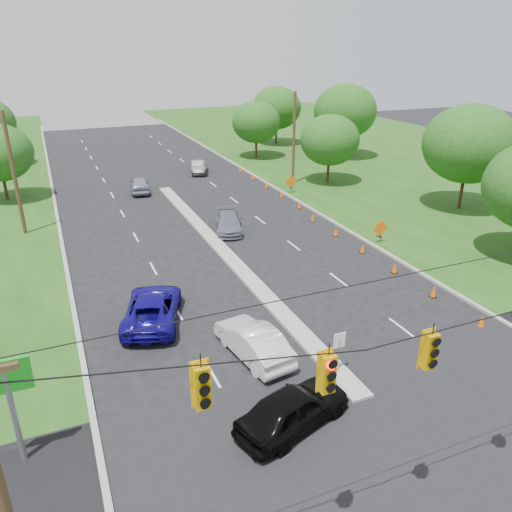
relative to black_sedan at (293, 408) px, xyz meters
name	(u,v)px	position (x,y,z in m)	size (l,w,h in m)	color
ground	(432,475)	(3.22, -3.89, -0.81)	(160.00, 160.00, 0.00)	black
cross_street	(432,475)	(3.22, -3.89, -0.81)	(160.00, 14.00, 0.02)	black
curb_left	(60,229)	(-6.88, 26.11, -0.81)	(0.25, 110.00, 0.16)	gray
curb_right	(294,200)	(13.32, 26.11, -0.81)	(0.25, 110.00, 0.16)	gray
median	(222,251)	(3.22, 17.11, -0.81)	(1.00, 34.00, 0.18)	gray
median_sign	(339,345)	(3.22, 2.11, 0.65)	(0.55, 0.06, 2.05)	gray
signal_span	(480,368)	(3.17, -4.89, 4.16)	(25.60, 0.32, 9.00)	#422D1C
utility_pole_far_left	(14,175)	(-9.28, 26.11, 3.69)	(0.28, 0.28, 9.00)	#422D1C
utility_pole_far_right	(294,139)	(15.72, 31.11, 3.69)	(0.28, 0.28, 9.00)	#422D1C
cone_1	(482,321)	(11.97, 2.61, -0.46)	(0.32, 0.32, 0.70)	#FF6100
cone_2	(434,291)	(11.97, 6.11, -0.46)	(0.32, 0.32, 0.70)	#FF6100
cone_3	(395,268)	(11.97, 9.61, -0.46)	(0.32, 0.32, 0.70)	#FF6100
cone_4	(363,248)	(11.97, 13.11, -0.46)	(0.32, 0.32, 0.70)	#FF6100
cone_5	(336,231)	(11.97, 16.61, -0.46)	(0.32, 0.32, 0.70)	#FF6100
cone_6	(313,217)	(11.97, 20.11, -0.46)	(0.32, 0.32, 0.70)	#FF6100
cone_7	(299,205)	(12.57, 23.61, -0.46)	(0.32, 0.32, 0.70)	#FF6100
cone_8	(282,194)	(12.57, 27.11, -0.46)	(0.32, 0.32, 0.70)	#FF6100
cone_9	(266,185)	(12.57, 30.61, -0.46)	(0.32, 0.32, 0.70)	#FF6100
cone_10	(253,177)	(12.57, 34.11, -0.46)	(0.32, 0.32, 0.70)	#FF6100
cone_11	(240,169)	(12.57, 37.61, -0.46)	(0.32, 0.32, 0.70)	#FF6100
work_sign_1	(380,229)	(14.02, 14.11, 0.28)	(1.27, 0.58, 1.37)	black
work_sign_2	(291,182)	(14.02, 28.11, 0.28)	(1.27, 0.58, 1.37)	black
tree_8	(469,144)	(25.22, 18.11, 4.76)	(7.56, 7.56, 8.82)	black
tree_9	(330,140)	(19.22, 30.11, 3.52)	(5.88, 5.88, 6.86)	black
tree_10	(345,111)	(27.22, 40.11, 4.76)	(7.56, 7.56, 8.82)	black
tree_11	(277,108)	(23.22, 51.11, 4.14)	(6.72, 6.72, 7.84)	black
tree_12	(256,122)	(17.22, 44.11, 3.52)	(5.88, 5.88, 6.86)	black
black_sedan	(293,408)	(0.00, 0.00, 0.00)	(1.92, 4.77, 1.63)	black
white_sedan	(253,341)	(0.38, 4.78, -0.03)	(1.65, 4.73, 1.56)	white
blue_pickup	(153,308)	(-3.16, 9.65, -0.03)	(2.59, 5.62, 1.56)	#11097C
silver_car_far	(229,222)	(5.04, 20.76, -0.14)	(1.90, 4.66, 1.35)	slate
silver_car_oncoming	(140,185)	(0.87, 34.11, -0.07)	(1.75, 4.36, 1.49)	gray
dark_car_receding	(199,166)	(8.35, 39.37, -0.09)	(1.53, 4.38, 1.44)	#262222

